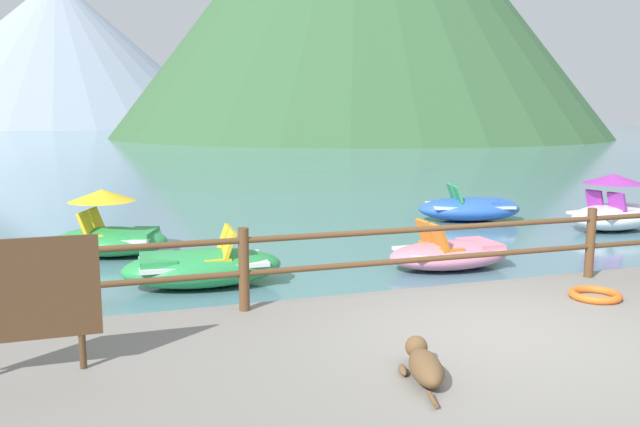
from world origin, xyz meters
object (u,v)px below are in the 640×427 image
at_px(sign_board, 27,292).
at_px(pedal_boat_1, 615,211).
at_px(life_ring, 595,295).
at_px(dog_resting, 424,364).
at_px(pedal_boat_3, 470,208).
at_px(pedal_boat_5, 202,267).
at_px(pedal_boat_2, 450,254).
at_px(pedal_boat_4, 109,233).

height_order(sign_board, pedal_boat_1, sign_board).
distance_m(sign_board, life_ring, 6.26).
bearing_deg(dog_resting, pedal_boat_3, 56.67).
bearing_deg(life_ring, dog_resting, -154.31).
relative_size(life_ring, pedal_boat_1, 0.22).
bearing_deg(pedal_boat_5, pedal_boat_1, 11.46).
distance_m(sign_board, pedal_boat_1, 12.98).
xyz_separation_m(dog_resting, pedal_boat_1, (8.43, 6.96, -0.09)).
distance_m(sign_board, pedal_boat_3, 12.11).
relative_size(pedal_boat_2, pedal_boat_3, 0.80).
bearing_deg(pedal_boat_5, pedal_boat_4, 116.14).
height_order(life_ring, pedal_boat_1, pedal_boat_1).
bearing_deg(sign_board, pedal_boat_3, 41.10).
relative_size(life_ring, pedal_boat_2, 0.28).
bearing_deg(pedal_boat_1, pedal_boat_4, 176.02).
bearing_deg(pedal_boat_4, life_ring, -48.43).
relative_size(sign_board, pedal_boat_2, 0.54).
xyz_separation_m(sign_board, pedal_boat_5, (1.99, 3.90, -0.83)).
xyz_separation_m(pedal_boat_1, pedal_boat_4, (-10.90, 0.76, -0.01)).
distance_m(pedal_boat_1, pedal_boat_2, 5.81).
distance_m(dog_resting, pedal_boat_2, 5.72).
bearing_deg(pedal_boat_5, pedal_boat_2, -2.30).
height_order(dog_resting, pedal_boat_3, pedal_boat_3).
bearing_deg(pedal_boat_4, pedal_boat_5, -63.86).
xyz_separation_m(pedal_boat_1, pedal_boat_3, (-2.47, 2.10, -0.13)).
height_order(dog_resting, pedal_boat_4, pedal_boat_4).
height_order(pedal_boat_1, pedal_boat_5, pedal_boat_1).
xyz_separation_m(life_ring, pedal_boat_3, (2.90, 7.59, -0.15)).
bearing_deg(life_ring, sign_board, -176.77).
bearing_deg(pedal_boat_4, pedal_boat_2, -27.55).
distance_m(pedal_boat_3, pedal_boat_4, 8.55).
distance_m(pedal_boat_2, pedal_boat_5, 4.18).
bearing_deg(pedal_boat_3, dog_resting, -123.33).
distance_m(pedal_boat_2, pedal_boat_3, 5.14).
bearing_deg(pedal_boat_3, pedal_boat_2, -124.91).
xyz_separation_m(pedal_boat_4, pedal_boat_5, (1.33, -2.70, -0.12)).
distance_m(pedal_boat_1, pedal_boat_5, 9.77).
bearing_deg(pedal_boat_1, pedal_boat_2, -158.68).
xyz_separation_m(dog_resting, pedal_boat_3, (5.96, 9.07, -0.23)).
height_order(pedal_boat_3, pedal_boat_5, same).
bearing_deg(pedal_boat_3, pedal_boat_4, -170.95).
relative_size(sign_board, pedal_boat_1, 0.44).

